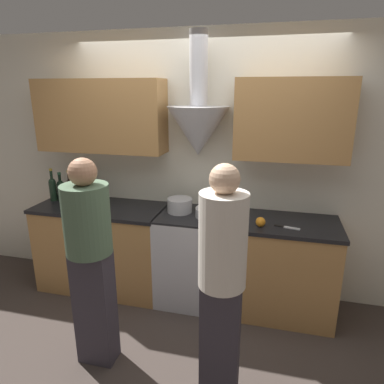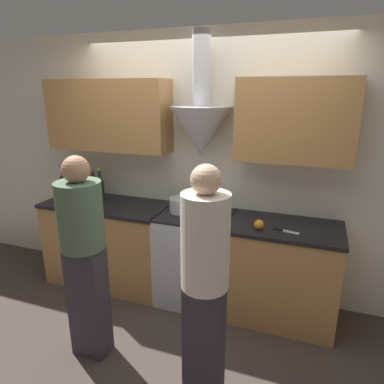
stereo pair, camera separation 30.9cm
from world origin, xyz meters
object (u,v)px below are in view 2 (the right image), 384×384
at_px(stove_range, 196,257).
at_px(mixing_bowl, 210,213).
at_px(wine_bottle_5, 101,188).
at_px(stock_pot, 182,205).
at_px(wine_bottle_0, 64,184).
at_px(wine_bottle_3, 87,186).
at_px(person_foreground_right, 205,277).
at_px(wine_bottle_4, 94,188).
at_px(wine_bottle_1, 71,186).
at_px(orange_fruit, 259,225).
at_px(person_foreground_left, 84,251).
at_px(wine_bottle_2, 79,186).

relative_size(stove_range, mixing_bowl, 3.39).
bearing_deg(wine_bottle_5, stock_pot, -0.84).
height_order(wine_bottle_0, mixing_bowl, wine_bottle_0).
height_order(wine_bottle_3, person_foreground_right, person_foreground_right).
bearing_deg(wine_bottle_4, stove_range, -3.05).
bearing_deg(wine_bottle_0, person_foreground_right, -29.06).
height_order(wine_bottle_1, orange_fruit, wine_bottle_1).
bearing_deg(person_foreground_right, orange_fruit, 78.18).
bearing_deg(wine_bottle_1, mixing_bowl, -3.19).
bearing_deg(wine_bottle_3, person_foreground_left, -55.25).
distance_m(wine_bottle_1, person_foreground_right, 2.22).
bearing_deg(stove_range, mixing_bowl, -11.82).
xyz_separation_m(wine_bottle_3, wine_bottle_4, (0.09, -0.00, -0.01)).
bearing_deg(wine_bottle_0, stove_range, -1.71).
distance_m(stove_range, wine_bottle_0, 1.67).
height_order(person_foreground_left, person_foreground_right, person_foreground_right).
bearing_deg(wine_bottle_0, wine_bottle_4, 2.47).
distance_m(wine_bottle_1, stock_pot, 1.32).
bearing_deg(wine_bottle_4, orange_fruit, -7.02).
relative_size(wine_bottle_5, person_foreground_right, 0.22).
relative_size(stove_range, stock_pot, 3.78).
bearing_deg(person_foreground_right, wine_bottle_2, 148.02).
height_order(wine_bottle_4, wine_bottle_5, wine_bottle_5).
bearing_deg(wine_bottle_5, wine_bottle_2, 175.75).
bearing_deg(orange_fruit, mixing_bowl, 164.93).
height_order(wine_bottle_0, person_foreground_left, person_foreground_left).
relative_size(wine_bottle_0, wine_bottle_2, 1.03).
xyz_separation_m(wine_bottle_1, person_foreground_left, (0.94, -1.04, -0.14)).
height_order(wine_bottle_2, wine_bottle_5, wine_bottle_5).
relative_size(wine_bottle_2, orange_fruit, 4.02).
distance_m(mixing_bowl, person_foreground_right, 1.07).
bearing_deg(stove_range, wine_bottle_3, 177.14).
bearing_deg(orange_fruit, wine_bottle_0, 174.62).
relative_size(wine_bottle_2, person_foreground_right, 0.21).
distance_m(wine_bottle_0, wine_bottle_1, 0.09).
relative_size(stove_range, orange_fruit, 10.84).
distance_m(wine_bottle_2, wine_bottle_4, 0.18).
height_order(stove_range, person_foreground_right, person_foreground_right).
bearing_deg(wine_bottle_5, wine_bottle_3, 172.78).
relative_size(stock_pot, mixing_bowl, 0.90).
xyz_separation_m(wine_bottle_1, wine_bottle_2, (0.11, 0.00, 0.01)).
height_order(stove_range, orange_fruit, orange_fruit).
height_order(wine_bottle_3, wine_bottle_5, wine_bottle_5).
height_order(wine_bottle_0, wine_bottle_4, wine_bottle_0).
xyz_separation_m(wine_bottle_0, wine_bottle_1, (0.09, 0.01, -0.01)).
bearing_deg(person_foreground_right, wine_bottle_5, 143.95).
xyz_separation_m(stove_range, wine_bottle_3, (-1.27, 0.06, 0.59)).
xyz_separation_m(stock_pot, orange_fruit, (0.78, -0.19, -0.03)).
relative_size(wine_bottle_4, orange_fruit, 3.69).
height_order(stock_pot, person_foreground_right, person_foreground_right).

